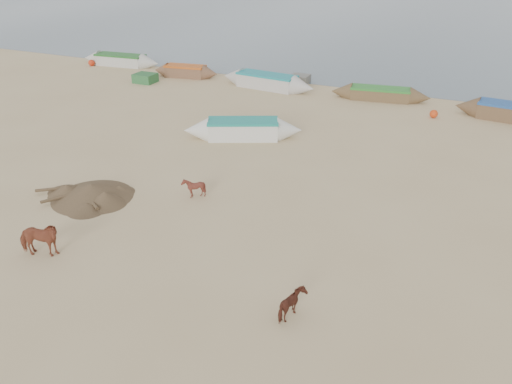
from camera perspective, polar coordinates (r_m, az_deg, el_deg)
ground at (r=14.74m, az=-6.59°, el=-9.93°), size 140.00×140.00×0.00m
cow_adult at (r=16.69m, az=-23.56°, el=-5.02°), size 1.54×1.09×1.19m
calf_front at (r=19.01m, az=-7.15°, el=0.51°), size 0.77×0.69×0.80m
calf_right at (r=13.17m, az=4.25°, el=-12.80°), size 0.84×0.93×0.80m
near_canoe at (r=24.63m, az=-1.50°, el=7.19°), size 5.77×3.59×0.94m
debris_pile at (r=19.90m, az=-18.24°, el=0.12°), size 3.83×3.83×0.54m
waterline_canoes at (r=31.62m, az=15.86°, el=10.62°), size 53.01×3.74×0.94m
beach_clutter at (r=30.74m, az=19.57°, el=9.37°), size 46.19×5.39×0.64m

